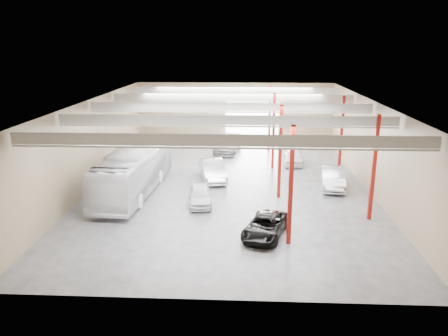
# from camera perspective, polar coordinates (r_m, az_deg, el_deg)

# --- Properties ---
(depot_shell) EXTENTS (22.12, 32.12, 7.06)m
(depot_shell) POSITION_cam_1_polar(r_m,az_deg,el_deg) (34.46, 0.99, 5.51)
(depot_shell) COLOR #45454A
(depot_shell) RESTS_ON ground
(coach_bus) EXTENTS (3.69, 12.81, 3.53)m
(coach_bus) POSITION_cam_1_polar(r_m,az_deg,el_deg) (34.43, -11.64, -0.33)
(coach_bus) COLOR silver
(coach_bus) RESTS_ON ground
(black_sedan) EXTENTS (3.37, 4.96, 1.26)m
(black_sedan) POSITION_cam_1_polar(r_m,az_deg,el_deg) (26.62, 5.43, -7.57)
(black_sedan) COLOR black
(black_sedan) RESTS_ON ground
(car_row_a) EXTENTS (2.13, 4.18, 1.36)m
(car_row_a) POSITION_cam_1_polar(r_m,az_deg,el_deg) (31.56, -3.18, -3.58)
(car_row_a) COLOR silver
(car_row_a) RESTS_ON ground
(car_row_b) EXTENTS (2.89, 5.49, 1.72)m
(car_row_b) POSITION_cam_1_polar(r_m,az_deg,el_deg) (37.13, -1.50, -0.25)
(car_row_b) COLOR silver
(car_row_b) RESTS_ON ground
(car_row_c) EXTENTS (3.18, 5.88, 1.62)m
(car_row_c) POSITION_cam_1_polar(r_m,az_deg,el_deg) (46.61, 0.51, 3.05)
(car_row_c) COLOR gray
(car_row_c) RESTS_ON ground
(car_right_near) EXTENTS (2.31, 5.19, 1.65)m
(car_right_near) POSITION_cam_1_polar(r_m,az_deg,el_deg) (36.19, 14.00, -1.23)
(car_right_near) COLOR #B3B2B7
(car_right_near) RESTS_ON ground
(car_right_far) EXTENTS (2.16, 4.46, 1.47)m
(car_right_far) POSITION_cam_1_polar(r_m,az_deg,el_deg) (42.58, 9.13, 1.50)
(car_right_far) COLOR white
(car_right_far) RESTS_ON ground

